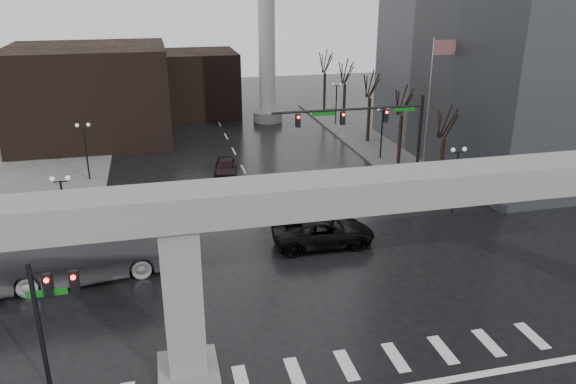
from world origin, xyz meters
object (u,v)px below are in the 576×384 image
Objects in this scene: pickup_truck at (323,232)px; city_bus at (74,249)px; signal_mast_arm at (375,125)px; far_car at (226,167)px.

pickup_truck is 15.30m from city_bus.
city_bus is (-21.66, -8.50, -3.96)m from signal_mast_arm.
signal_mast_arm is 1.81× the size of pickup_truck.
pickup_truck is at bearing -93.02° from city_bus.
far_car is at bearing 17.50° from pickup_truck.
pickup_truck is 1.42× the size of far_car.
signal_mast_arm is 2.58× the size of far_car.
signal_mast_arm reaches higher than far_car.
signal_mast_arm is 23.60m from city_bus.
city_bus reaches higher than pickup_truck.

